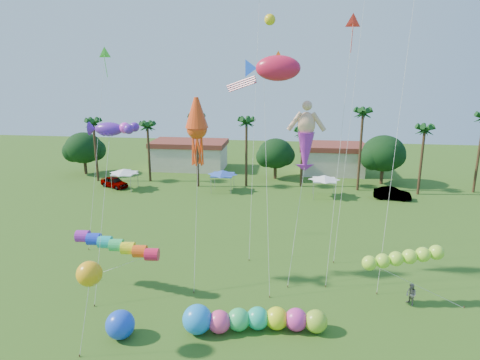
# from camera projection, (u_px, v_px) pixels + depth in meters

# --- Properties ---
(tree_line) EXTENTS (69.46, 8.91, 11.00)m
(tree_line) POSITION_uv_depth(u_px,v_px,m) (292.00, 154.00, 64.94)
(tree_line) COLOR #3A2819
(tree_line) RESTS_ON ground
(buildings_row) EXTENTS (35.00, 7.00, 4.00)m
(buildings_row) POSITION_uv_depth(u_px,v_px,m) (253.00, 159.00, 72.11)
(buildings_row) COLOR beige
(buildings_row) RESTS_ON ground
(tent_row) EXTENTS (31.00, 4.00, 0.60)m
(tent_row) POSITION_uv_depth(u_px,v_px,m) (222.00, 173.00, 59.19)
(tent_row) COLOR white
(tent_row) RESTS_ON ground
(car_a) EXTENTS (4.89, 3.74, 1.55)m
(car_a) POSITION_uv_depth(u_px,v_px,m) (114.00, 182.00, 62.24)
(car_a) COLOR #4C4C54
(car_a) RESTS_ON ground
(car_b) EXTENTS (4.97, 2.32, 1.58)m
(car_b) POSITION_uv_depth(u_px,v_px,m) (392.00, 194.00, 56.61)
(car_b) COLOR #4C4C54
(car_b) RESTS_ON ground
(spectator_b) EXTENTS (0.95, 1.02, 1.67)m
(spectator_b) POSITION_uv_depth(u_px,v_px,m) (411.00, 294.00, 31.54)
(spectator_b) COLOR #A28B87
(spectator_b) RESTS_ON ground
(caterpillar_inflatable) EXTENTS (9.69, 3.04, 1.97)m
(caterpillar_inflatable) POSITION_uv_depth(u_px,v_px,m) (249.00, 320.00, 28.44)
(caterpillar_inflatable) COLOR #FF4388
(caterpillar_inflatable) RESTS_ON ground
(blue_ball) EXTENTS (1.89, 1.89, 1.89)m
(blue_ball) POSITION_uv_depth(u_px,v_px,m) (120.00, 325.00, 27.70)
(blue_ball) COLOR blue
(blue_ball) RESTS_ON ground
(rainbow_tube) EXTENTS (8.42, 2.79, 3.92)m
(rainbow_tube) POSITION_uv_depth(u_px,v_px,m) (129.00, 253.00, 32.39)
(rainbow_tube) COLOR #DF1842
(rainbow_tube) RESTS_ON ground
(green_worm) EXTENTS (10.00, 2.99, 3.96)m
(green_worm) POSITION_uv_depth(u_px,v_px,m) (369.00, 263.00, 31.05)
(green_worm) COLOR #AAF436
(green_worm) RESTS_ON ground
(orange_ball_kite) EXTENTS (1.74, 1.74, 5.98)m
(orange_ball_kite) POSITION_uv_depth(u_px,v_px,m) (89.00, 274.00, 25.39)
(orange_ball_kite) COLOR #F8AB14
(orange_ball_kite) RESTS_ON ground
(merman_kite) EXTENTS (2.53, 4.41, 14.03)m
(merman_kite) POSITION_uv_depth(u_px,v_px,m) (306.00, 141.00, 34.48)
(merman_kite) COLOR #E5A882
(merman_kite) RESTS_ON ground
(fish_kite) EXTENTS (5.42, 6.14, 18.07)m
(fish_kite) POSITION_uv_depth(u_px,v_px,m) (278.00, 68.00, 32.49)
(fish_kite) COLOR red
(fish_kite) RESTS_ON ground
(squid_kite) EXTENTS (2.13, 4.59, 14.96)m
(squid_kite) POSITION_uv_depth(u_px,v_px,m) (197.00, 129.00, 33.55)
(squid_kite) COLOR #EC4113
(squid_kite) RESTS_ON ground
(lobster_kite) EXTENTS (4.14, 5.86, 13.26)m
(lobster_kite) POSITION_uv_depth(u_px,v_px,m) (109.00, 129.00, 32.52)
(lobster_kite) COLOR #5C22AB
(lobster_kite) RESTS_ON ground
(delta_kite_red) EXTENTS (1.94, 3.74, 21.02)m
(delta_kite_red) POSITION_uv_depth(u_px,v_px,m) (353.00, 26.00, 32.22)
(delta_kite_red) COLOR #FF2B1C
(delta_kite_red) RESTS_ON ground
(delta_kite_green) EXTENTS (1.72, 5.08, 18.96)m
(delta_kite_green) POSITION_uv_depth(u_px,v_px,m) (104.00, 56.00, 40.98)
(delta_kite_green) COLOR #46DA33
(delta_kite_green) RESTS_ON ground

